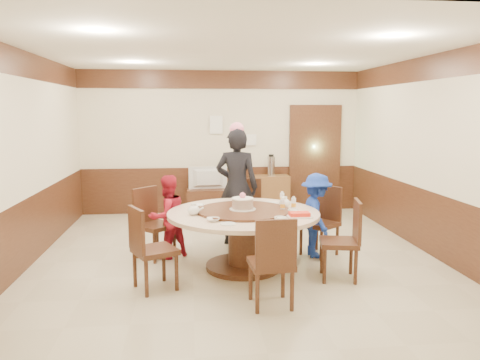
{
  "coord_description": "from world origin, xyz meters",
  "views": [
    {
      "loc": [
        -0.63,
        -6.3,
        2.03
      ],
      "look_at": [
        0.04,
        -0.1,
        1.1
      ],
      "focal_mm": 35.0,
      "sensor_mm": 36.0,
      "label": 1
    }
  ],
  "objects": [
    {
      "name": "room",
      "position": [
        0.01,
        0.01,
        1.08
      ],
      "size": [
        6.0,
        6.04,
        2.84
      ],
      "color": "beige",
      "rests_on": "ground"
    },
    {
      "name": "banquet_table",
      "position": [
        0.04,
        -0.5,
        0.53
      ],
      "size": [
        1.94,
        1.94,
        0.78
      ],
      "color": "#432415",
      "rests_on": "ground"
    },
    {
      "name": "chair_0",
      "position": [
        1.19,
        -0.03,
        0.3
      ],
      "size": [
        0.62,
        0.62,
        0.97
      ],
      "rotation": [
        0.0,
        0.0,
        2.2
      ],
      "color": "#432415",
      "rests_on": "ground"
    },
    {
      "name": "chair_1",
      "position": [
        0.25,
        0.76,
        0.3
      ],
      "size": [
        0.51,
        0.52,
        0.97
      ],
      "rotation": [
        0.0,
        0.0,
        2.96
      ],
      "color": "#432415",
      "rests_on": "ground"
    },
    {
      "name": "chair_2",
      "position": [
        -1.13,
        0.09,
        0.3
      ],
      "size": [
        0.62,
        0.62,
        0.97
      ],
      "rotation": [
        0.0,
        0.0,
        3.92
      ],
      "color": "#432415",
      "rests_on": "ground"
    },
    {
      "name": "chair_3",
      "position": [
        -1.06,
        -1.1,
        0.3
      ],
      "size": [
        0.59,
        0.59,
        0.97
      ],
      "rotation": [
        0.0,
        0.0,
        5.17
      ],
      "color": "#432415",
      "rests_on": "ground"
    },
    {
      "name": "chair_4",
      "position": [
        0.2,
        -1.71,
        0.3
      ],
      "size": [
        0.46,
        0.47,
        0.97
      ],
      "rotation": [
        0.0,
        0.0,
        6.34
      ],
      "color": "#432415",
      "rests_on": "ground"
    },
    {
      "name": "chair_5",
      "position": [
        1.17,
        -1.01,
        0.3
      ],
      "size": [
        0.52,
        0.52,
        0.97
      ],
      "rotation": [
        0.0,
        0.0,
        7.66
      ],
      "color": "#432415",
      "rests_on": "ground"
    },
    {
      "name": "person_standing",
      "position": [
        0.07,
        0.64,
        0.88
      ],
      "size": [
        0.74,
        0.58,
        1.77
      ],
      "primitive_type": "imported",
      "rotation": [
        0.0,
        0.0,
        2.86
      ],
      "color": "black",
      "rests_on": "ground"
    },
    {
      "name": "person_red",
      "position": [
        -0.95,
        0.07,
        0.58
      ],
      "size": [
        0.71,
        0.68,
        1.16
      ],
      "primitive_type": "imported",
      "rotation": [
        0.0,
        0.0,
        3.76
      ],
      "color": "#AF172A",
      "rests_on": "ground"
    },
    {
      "name": "person_blue",
      "position": [
        1.11,
        -0.11,
        0.59
      ],
      "size": [
        0.45,
        0.77,
        1.17
      ],
      "primitive_type": "imported",
      "rotation": [
        0.0,
        0.0,
        1.59
      ],
      "color": "#18359D",
      "rests_on": "ground"
    },
    {
      "name": "birthday_cake",
      "position": [
        0.03,
        -0.5,
        0.86
      ],
      "size": [
        0.34,
        0.34,
        0.22
      ],
      "color": "white",
      "rests_on": "banquet_table"
    },
    {
      "name": "teapot_left",
      "position": [
        -0.59,
        -0.62,
        0.81
      ],
      "size": [
        0.17,
        0.15,
        0.13
      ],
      "primitive_type": "ellipsoid",
      "color": "white",
      "rests_on": "banquet_table"
    },
    {
      "name": "teapot_right",
      "position": [
        0.61,
        -0.3,
        0.81
      ],
      "size": [
        0.17,
        0.15,
        0.13
      ],
      "primitive_type": "ellipsoid",
      "color": "white",
      "rests_on": "banquet_table"
    },
    {
      "name": "bowl_0",
      "position": [
        -0.52,
        -0.16,
        0.77
      ],
      "size": [
        0.16,
        0.16,
        0.04
      ],
      "primitive_type": "imported",
      "color": "white",
      "rests_on": "banquet_table"
    },
    {
      "name": "bowl_1",
      "position": [
        0.41,
        -1.04,
        0.77
      ],
      "size": [
        0.15,
        0.15,
        0.05
      ],
      "primitive_type": "imported",
      "color": "white",
      "rests_on": "banquet_table"
    },
    {
      "name": "bowl_2",
      "position": [
        -0.37,
        -0.98,
        0.77
      ],
      "size": [
        0.16,
        0.16,
        0.04
      ],
      "primitive_type": "imported",
      "color": "white",
      "rests_on": "banquet_table"
    },
    {
      "name": "bowl_3",
      "position": [
        0.66,
        -0.63,
        0.77
      ],
      "size": [
        0.13,
        0.13,
        0.04
      ],
      "primitive_type": "imported",
      "color": "white",
      "rests_on": "banquet_table"
    },
    {
      "name": "saucer_near",
      "position": [
        -0.21,
        -1.15,
        0.76
      ],
      "size": [
        0.18,
        0.18,
        0.01
      ],
      "primitive_type": "cylinder",
      "color": "white",
      "rests_on": "banquet_table"
    },
    {
      "name": "saucer_far",
      "position": [
        0.49,
        -0.0,
        0.76
      ],
      "size": [
        0.18,
        0.18,
        0.01
      ],
      "primitive_type": "cylinder",
      "color": "white",
      "rests_on": "banquet_table"
    },
    {
      "name": "shrimp_platter",
      "position": [
        0.68,
        -0.89,
        0.78
      ],
      "size": [
        0.3,
        0.2,
        0.06
      ],
      "color": "white",
      "rests_on": "banquet_table"
    },
    {
      "name": "bottle_0",
      "position": [
        0.54,
        -0.53,
        0.83
      ],
      "size": [
        0.06,
        0.06,
        0.16
      ],
      "primitive_type": "cylinder",
      "color": "white",
      "rests_on": "banquet_table"
    },
    {
      "name": "bottle_1",
      "position": [
        0.7,
        -0.48,
        0.83
      ],
      "size": [
        0.06,
        0.06,
        0.16
      ],
      "primitive_type": "cylinder",
      "color": "white",
      "rests_on": "banquet_table"
    },
    {
      "name": "bottle_2",
      "position": [
        0.63,
        -0.09,
        0.83
      ],
      "size": [
        0.06,
        0.06,
        0.16
      ],
      "primitive_type": "cylinder",
      "color": "white",
      "rests_on": "banquet_table"
    },
    {
      "name": "tv_stand",
      "position": [
        -0.27,
        2.75,
        0.25
      ],
      "size": [
        0.85,
        0.45,
        0.5
      ],
      "primitive_type": "cube",
      "color": "#432415",
      "rests_on": "ground"
    },
    {
      "name": "television",
      "position": [
        -0.27,
        2.75,
        0.72
      ],
      "size": [
        0.76,
        0.16,
        0.44
      ],
      "primitive_type": "imported",
      "rotation": [
        0.0,
        0.0,
        3.22
      ],
      "color": "gray",
      "rests_on": "tv_stand"
    },
    {
      "name": "side_cabinet",
      "position": [
        0.93,
        2.78,
        0.38
      ],
      "size": [
        0.8,
        0.4,
        0.75
      ],
      "primitive_type": "cube",
      "color": "brown",
      "rests_on": "ground"
    },
    {
      "name": "thermos",
      "position": [
        0.97,
        2.78,
        0.94
      ],
      "size": [
        0.15,
        0.15,
        0.38
      ],
      "primitive_type": "cylinder",
      "color": "silver",
      "rests_on": "side_cabinet"
    },
    {
      "name": "notice_left",
      "position": [
        -0.1,
        2.96,
        1.75
      ],
      "size": [
        0.25,
        0.0,
        0.35
      ],
      "primitive_type": "cube",
      "color": "white",
      "rests_on": "room"
    },
    {
      "name": "notice_right",
      "position": [
        0.55,
        2.96,
        1.45
      ],
      "size": [
        0.3,
        0.0,
        0.22
      ],
      "primitive_type": "cube",
      "color": "white",
      "rests_on": "room"
    }
  ]
}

